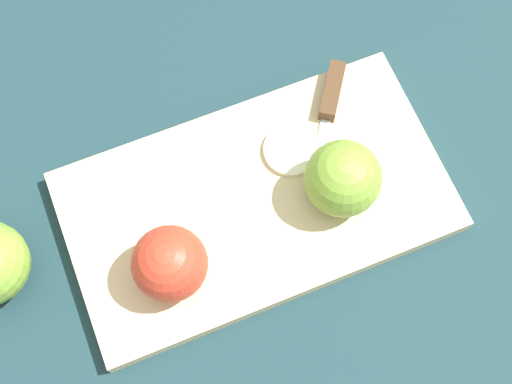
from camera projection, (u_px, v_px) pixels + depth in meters
ground_plane at (256, 205)px, 0.82m from camera, size 4.00×4.00×0.00m
cutting_board at (256, 202)px, 0.81m from camera, size 0.44×0.26×0.02m
apple_half_left at (170, 264)px, 0.73m from camera, size 0.08×0.08×0.08m
apple_half_right at (342, 179)px, 0.76m from camera, size 0.08×0.08×0.08m
knife at (331, 96)px, 0.83m from camera, size 0.10×0.13×0.02m
apple_slice at (291, 150)px, 0.81m from camera, size 0.06×0.06×0.01m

